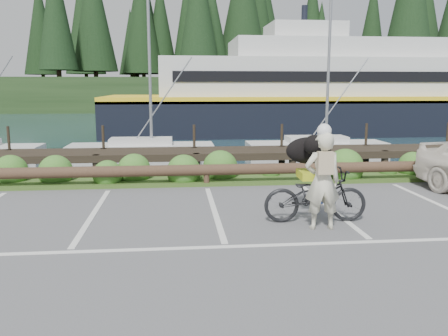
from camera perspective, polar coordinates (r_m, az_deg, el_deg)
The scene contains 7 objects.
ground at distance 8.55m, azimuth -0.07°, elevation -8.59°, with size 72.00×72.00×0.00m, color #515153.
harbor_backdrop at distance 86.59m, azimuth -5.07°, elevation 8.01°, with size 170.00×160.00×30.00m.
vegetation_strip at distance 13.66m, azimuth -2.30°, elevation -1.37°, with size 34.00×1.60×0.10m, color #3D5B21.
log_rail at distance 12.98m, azimuth -2.11°, elevation -2.19°, with size 32.00×0.30×0.60m, color #443021, non-canonical shape.
bicycle at distance 9.67m, azimuth 10.93°, elevation -3.27°, with size 0.72×2.06×1.08m, color black.
cyclist at distance 9.13m, azimuth 11.75°, elevation -1.55°, with size 0.68×0.45×1.86m, color beige.
dog at distance 10.15m, azimuth 10.16°, elevation 2.10°, with size 0.98×0.48×0.57m, color black.
Camera 1 is at (-0.81, -8.07, 2.70)m, focal length 38.00 mm.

